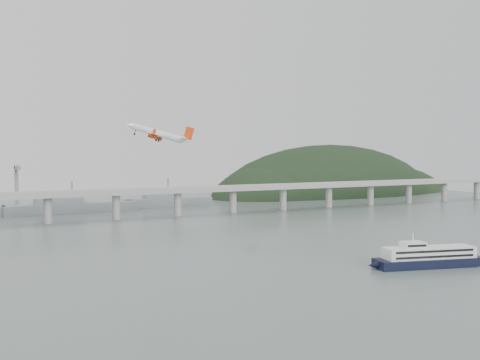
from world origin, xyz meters
TOP-DOWN VIEW (x-y plane):
  - ground at (0.00, 0.00)m, footprint 900.00×900.00m
  - bridge at (-1.15, 200.00)m, footprint 800.00×22.00m
  - headland at (285.18, 331.75)m, footprint 365.00×155.00m
  - ferry at (46.67, -38.68)m, footprint 81.60×29.96m
  - airliner at (-43.21, 66.00)m, footprint 32.75×31.32m

SIDE VIEW (x-z plane):
  - headland at x=285.18m, z-range -97.34..58.66m
  - ground at x=0.00m, z-range 0.00..0.00m
  - ferry at x=46.67m, z-range -3.58..12.07m
  - bridge at x=-1.15m, z-range 5.70..29.60m
  - airliner at x=-43.21m, z-range 54.77..67.85m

